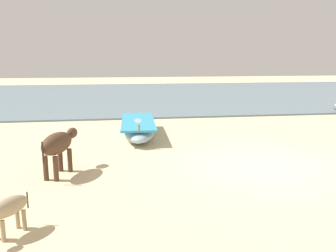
{
  "coord_description": "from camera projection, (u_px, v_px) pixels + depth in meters",
  "views": [
    {
      "loc": [
        -3.74,
        -8.39,
        2.81
      ],
      "look_at": [
        -2.13,
        2.61,
        0.6
      ],
      "focal_mm": 37.62,
      "sensor_mm": 36.0,
      "label": 1
    }
  ],
  "objects": [
    {
      "name": "ground",
      "position": [
        263.0,
        165.0,
        9.22
      ],
      "size": [
        80.0,
        80.0,
        0.0
      ],
      "primitive_type": "plane",
      "color": "beige"
    },
    {
      "name": "sea_water",
      "position": [
        168.0,
        94.0,
        25.99
      ],
      "size": [
        60.0,
        20.0,
        0.08
      ],
      "primitive_type": "cube",
      "color": "slate",
      "rests_on": "ground"
    },
    {
      "name": "fishing_boat_1",
      "position": [
        138.0,
        128.0,
        12.55
      ],
      "size": [
        1.34,
        4.01,
        0.77
      ],
      "rotation": [
        0.0,
        0.0,
        4.67
      ],
      "color": "#8CA5B7",
      "rests_on": "ground"
    },
    {
      "name": "calf_near_dun",
      "position": [
        7.0,
        209.0,
        5.52
      ],
      "size": [
        0.7,
        0.89,
        0.63
      ],
      "rotation": [
        0.0,
        0.0,
        4.11
      ],
      "color": "tan",
      "rests_on": "ground"
    },
    {
      "name": "cow_adult_dark",
      "position": [
        58.0,
        144.0,
        8.33
      ],
      "size": [
        0.86,
        1.58,
        1.05
      ],
      "rotation": [
        0.0,
        0.0,
        1.22
      ],
      "color": "#4C3323",
      "rests_on": "ground"
    }
  ]
}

